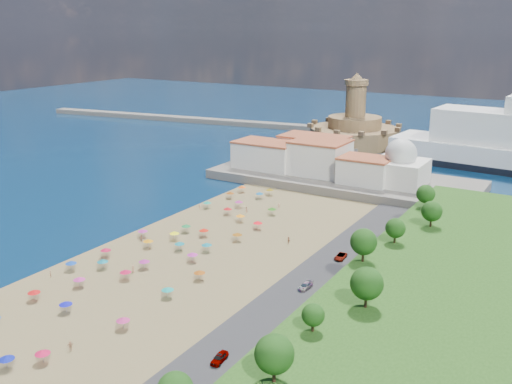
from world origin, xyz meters
The scene contains 11 objects.
ground centered at (0.00, 0.00, 0.00)m, with size 700.00×700.00×0.00m, color #071938.
terrace centered at (10.00, 73.00, 1.50)m, with size 90.00×36.00×3.00m, color #59544C.
jetty centered at (-12.00, 108.00, 1.20)m, with size 18.00×70.00×2.40m, color #59544C.
breakwater centered at (-110.00, 153.00, 1.30)m, with size 200.00×7.00×2.60m, color #59544C.
waterfront_buildings centered at (-3.05, 73.64, 7.88)m, with size 57.00×29.00×11.00m.
domed_building centered at (30.00, 71.00, 8.97)m, with size 16.00×16.00×15.00m.
fortress centered at (-12.00, 138.00, 6.68)m, with size 40.00×40.00×32.40m.
beach_parasols centered at (-1.73, -12.60, 2.15)m, with size 32.01×116.57×2.20m.
beachgoers centered at (0.16, -1.23, 1.12)m, with size 39.85×93.26×1.89m.
parked_cars centered at (36.00, -4.03, 1.33)m, with size 2.35×68.69×1.36m.
hillside_trees centered at (48.32, -9.45, 9.93)m, with size 14.89×104.30×7.21m.
Camera 1 is at (81.90, -104.22, 51.71)m, focal length 40.00 mm.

